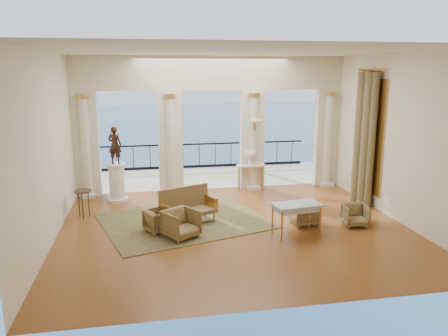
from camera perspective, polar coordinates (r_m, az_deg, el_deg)
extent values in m
plane|color=#4D2C0C|center=(11.55, 1.45, -7.87)|extent=(9.00, 9.00, 0.00)
plane|color=white|center=(7.18, 8.10, -2.09)|extent=(9.00, 0.00, 9.00)
plane|color=white|center=(10.97, -22.18, 2.25)|extent=(0.00, 8.00, 8.00)
plane|color=white|center=(12.67, 21.89, 3.58)|extent=(0.00, 8.00, 8.00)
plane|color=white|center=(10.82, 1.59, 15.03)|extent=(9.00, 9.00, 0.00)
cube|color=beige|center=(14.60, -1.63, 12.30)|extent=(9.00, 0.30, 1.10)
cube|color=beige|center=(14.74, -17.55, 2.92)|extent=(0.80, 0.30, 3.40)
cylinder|color=beige|center=(14.58, -17.61, 2.41)|extent=(0.28, 0.28, 3.20)
cylinder|color=gold|center=(14.39, -18.06, 8.89)|extent=(0.40, 0.40, 0.12)
cube|color=silver|center=(14.92, -17.21, -3.41)|extent=(0.45, 0.45, 0.12)
cube|color=beige|center=(14.64, -7.01, 3.36)|extent=(0.80, 0.30, 3.40)
cylinder|color=beige|center=(14.48, -6.95, 2.86)|extent=(0.28, 0.28, 3.20)
cylinder|color=gold|center=(14.29, -7.13, 9.39)|extent=(0.40, 0.40, 0.12)
cube|color=silver|center=(14.82, -6.79, -3.01)|extent=(0.45, 0.45, 0.12)
cube|color=beige|center=(15.06, 3.70, 3.70)|extent=(0.80, 0.30, 3.40)
cylinder|color=beige|center=(14.91, 3.86, 3.21)|extent=(0.28, 0.28, 3.20)
cylinder|color=gold|center=(14.72, 3.96, 9.55)|extent=(0.40, 0.40, 0.12)
cube|color=silver|center=(15.24, 3.78, -2.51)|extent=(0.45, 0.45, 0.12)
cube|color=beige|center=(15.93, 13.19, 3.88)|extent=(0.80, 0.30, 3.40)
cylinder|color=beige|center=(15.79, 13.43, 3.42)|extent=(0.28, 0.28, 3.20)
cylinder|color=gold|center=(15.61, 13.74, 9.41)|extent=(0.40, 0.40, 0.12)
cube|color=silver|center=(16.10, 13.14, -1.99)|extent=(0.45, 0.45, 0.12)
cube|color=#ADA590|center=(17.03, -2.55, -1.23)|extent=(10.00, 3.60, 0.10)
cube|color=black|center=(18.37, -3.27, 3.14)|extent=(9.00, 0.06, 0.06)
cube|color=black|center=(18.56, -3.24, 0.25)|extent=(9.00, 0.06, 0.10)
cylinder|color=black|center=(18.46, -3.25, 1.61)|extent=(0.03, 0.03, 1.00)
cylinder|color=black|center=(18.42, -16.01, 1.11)|extent=(0.03, 0.03, 1.00)
cylinder|color=black|center=(19.39, 8.86, 2.02)|extent=(0.03, 0.03, 1.00)
cylinder|color=#4C3823|center=(17.80, 3.45, 6.40)|extent=(0.20, 0.20, 4.20)
plane|color=navy|center=(71.33, -8.53, 4.55)|extent=(160.00, 160.00, 0.00)
cylinder|color=#4B4929|center=(13.50, 18.74, 3.27)|extent=(0.26, 0.26, 4.00)
cylinder|color=#4B4929|center=(13.87, 17.70, 3.58)|extent=(0.32, 0.32, 4.00)
cylinder|color=#4B4929|center=(14.28, 17.00, 3.88)|extent=(0.26, 0.26, 4.00)
cylinder|color=gold|center=(13.75, 18.63, 12.04)|extent=(0.08, 1.40, 0.08)
cube|color=gold|center=(13.95, 18.49, 3.99)|extent=(0.04, 1.60, 3.40)
cube|color=gold|center=(14.69, 4.03, 5.43)|extent=(0.10, 0.04, 0.25)
cylinder|color=gold|center=(14.56, 3.58, 5.77)|extent=(0.02, 0.02, 0.22)
cylinder|color=gold|center=(14.60, 4.12, 5.78)|extent=(0.02, 0.02, 0.22)
cylinder|color=gold|center=(14.63, 4.65, 5.78)|extent=(0.02, 0.02, 0.22)
cube|color=#33371C|center=(12.11, -5.12, -6.88)|extent=(5.02, 4.38, 0.02)
imported|color=#4D4222|center=(10.88, -5.64, -7.10)|extent=(1.01, 1.00, 0.77)
imported|color=#4D4222|center=(12.16, 16.77, -5.79)|extent=(0.67, 0.64, 0.63)
imported|color=#4D4222|center=(11.93, 10.46, -5.63)|extent=(0.64, 0.68, 0.70)
imported|color=#4D4222|center=(11.37, -8.53, -6.66)|extent=(0.80, 0.82, 0.64)
cube|color=#4D4222|center=(11.77, -4.57, -5.81)|extent=(1.60, 1.15, 0.11)
cube|color=#4D4222|center=(11.90, -5.28, -3.84)|extent=(1.39, 0.68, 0.60)
cube|color=gold|center=(11.40, -7.62, -5.46)|extent=(0.32, 0.59, 0.29)
cube|color=gold|center=(12.05, -1.72, -4.35)|extent=(0.32, 0.59, 0.29)
cylinder|color=gold|center=(11.35, -6.75, -7.61)|extent=(0.05, 0.05, 0.27)
cylinder|color=gold|center=(11.95, -1.30, -6.46)|extent=(0.05, 0.05, 0.27)
cylinder|color=gold|center=(11.76, -7.85, -6.91)|extent=(0.05, 0.05, 0.27)
cylinder|color=gold|center=(12.34, -2.53, -5.84)|extent=(0.05, 0.05, 0.27)
cube|color=#88A4AF|center=(11.05, 9.50, -4.76)|extent=(1.25, 0.80, 0.05)
cylinder|color=gold|center=(10.72, 7.56, -7.52)|extent=(0.05, 0.05, 0.75)
cylinder|color=gold|center=(11.22, 12.49, -6.79)|extent=(0.05, 0.05, 0.75)
cylinder|color=gold|center=(11.17, 6.35, -6.63)|extent=(0.05, 0.05, 0.75)
cylinder|color=gold|center=(11.65, 11.13, -5.99)|extent=(0.05, 0.05, 0.75)
cylinder|color=silver|center=(14.29, -13.70, -3.97)|extent=(0.66, 0.66, 0.09)
cylinder|color=silver|center=(14.14, -13.82, -1.81)|extent=(0.48, 0.48, 1.05)
cylinder|color=silver|center=(14.01, -13.94, 0.44)|extent=(0.61, 0.61, 0.07)
imported|color=black|center=(13.90, -14.08, 2.93)|extent=(0.49, 0.40, 1.17)
cube|color=silver|center=(14.91, 3.53, 0.35)|extent=(0.96, 0.41, 0.05)
cylinder|color=gold|center=(14.78, 2.09, -1.53)|extent=(0.05, 0.05, 0.84)
cylinder|color=gold|center=(15.01, 5.19, -1.34)|extent=(0.05, 0.05, 0.84)
cylinder|color=gold|center=(15.02, 1.83, -1.29)|extent=(0.05, 0.05, 0.84)
cylinder|color=gold|center=(15.25, 4.88, -1.11)|extent=(0.05, 0.05, 0.84)
cylinder|color=white|center=(14.88, 3.54, 0.93)|extent=(0.20, 0.20, 0.25)
sphere|color=tan|center=(14.84, 3.55, 1.70)|extent=(0.40, 0.40, 0.40)
cylinder|color=black|center=(12.76, -18.00, -2.87)|extent=(0.48, 0.48, 0.03)
cylinder|color=black|center=(12.92, -17.25, -4.44)|extent=(0.03, 0.03, 0.75)
cylinder|color=black|center=(12.96, -18.42, -4.47)|extent=(0.03, 0.03, 0.75)
cylinder|color=black|center=(12.72, -17.98, -4.76)|extent=(0.03, 0.03, 0.75)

